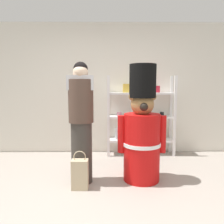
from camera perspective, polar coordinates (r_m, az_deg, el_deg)
ground_plane at (r=2.85m, az=-2.61°, el=-22.09°), size 6.40×6.40×0.00m
back_wall at (r=4.70m, az=-1.78°, el=5.79°), size 6.40×0.12×2.60m
merchandise_shelf at (r=4.56m, az=7.10°, el=-0.92°), size 1.32×0.35×1.55m
teddy_bear_guard at (r=3.31m, az=7.46°, el=-4.88°), size 0.69×0.54×1.66m
person_shopper at (r=3.21m, az=-7.67°, el=-2.31°), size 0.36×0.34×1.69m
shopping_bag at (r=3.17m, az=-7.99°, el=-15.02°), size 0.22×0.14×0.52m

